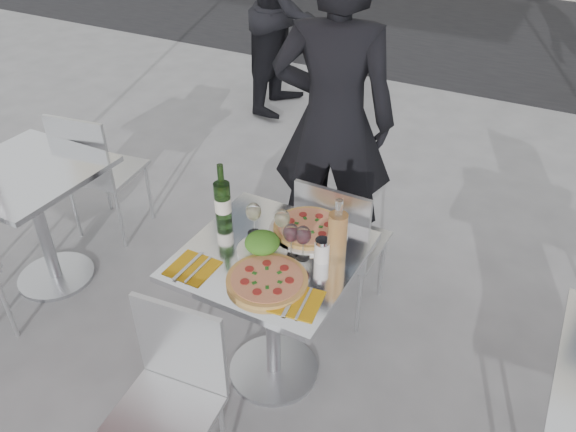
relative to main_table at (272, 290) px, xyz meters
The scene contains 21 objects.
ground 0.54m from the main_table, ahead, with size 80.00×80.00×0.00m, color slate.
street_asphalt 6.52m from the main_table, 90.00° to the left, with size 24.00×5.00×0.00m, color black.
main_table is the anchor object (origin of this frame).
side_table_left 1.50m from the main_table, behind, with size 0.72×0.72×0.75m.
chair_far 0.53m from the main_table, 79.81° to the left, with size 0.40×0.41×0.86m.
chair_near 0.62m from the main_table, 98.81° to the right, with size 0.42×0.43×0.83m.
side_chair_lfar 1.60m from the main_table, 162.32° to the left, with size 0.46×0.47×0.88m.
woman_diner 1.04m from the main_table, 98.93° to the left, with size 0.67×0.44×1.85m, color black.
pedestrian_a 3.28m from the main_table, 116.90° to the left, with size 0.89×0.70×1.84m, color black.
pizza_near 0.29m from the main_table, 65.82° to the right, with size 0.33×0.33×0.02m.
pizza_far 0.32m from the main_table, 72.14° to the left, with size 0.35×0.35×0.03m.
salad_plate 0.25m from the main_table, behind, with size 0.22×0.22×0.09m.
wine_bottle 0.46m from the main_table, 161.26° to the left, with size 0.07×0.08×0.29m.
carafe 0.43m from the main_table, 21.18° to the left, with size 0.08×0.08×0.29m.
sugar_shaker 0.34m from the main_table, 15.31° to the left, with size 0.06×0.06×0.11m.
wineglass_white_a 0.36m from the main_table, 147.00° to the left, with size 0.07×0.07×0.16m.
wineglass_white_b 0.34m from the main_table, 91.75° to the left, with size 0.07×0.07×0.16m.
wineglass_red_a 0.33m from the main_table, 20.82° to the left, with size 0.07×0.07×0.16m.
wineglass_red_b 0.35m from the main_table, 16.95° to the left, with size 0.07×0.07×0.16m.
napkin_left 0.40m from the main_table, 134.98° to the right, with size 0.18×0.20×0.01m.
napkin_right 0.38m from the main_table, 42.47° to the right, with size 0.20×0.20×0.01m.
Camera 1 is at (0.94, -1.61, 2.23)m, focal length 35.00 mm.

